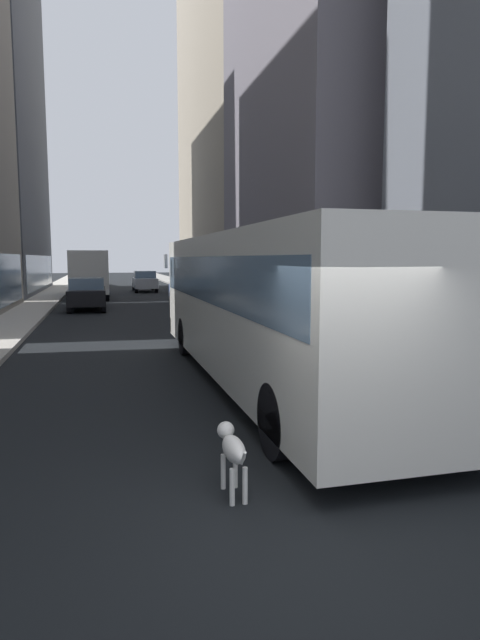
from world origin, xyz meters
The scene contains 13 objects.
ground_plane centered at (0.00, 35.00, 0.00)m, with size 120.00×120.00×0.00m, color black.
sidewalk_left centered at (-5.70, 35.00, 0.07)m, with size 2.40×110.00×0.15m, color #ADA89E.
sidewalk_right centered at (5.70, 35.00, 0.07)m, with size 2.40×110.00×0.15m, color gray.
building_right_mid centered at (11.90, 22.74, 12.90)m, with size 11.75×15.71×25.82m.
building_right_far centered at (11.90, 43.43, 18.77)m, with size 10.80×22.86×37.55m.
transit_bus centered at (1.20, 5.76, 1.78)m, with size 2.78×11.53×3.05m.
car_silver_sedan centered at (1.20, 37.36, 0.82)m, with size 1.71×4.20×1.62m.
car_white_van centered at (-2.80, 47.95, 0.82)m, with size 1.70×4.61×1.62m.
car_black_suv centered at (-2.80, 23.13, 0.82)m, with size 1.79×4.50×1.62m.
car_blue_hatchback centered at (2.80, 25.26, 0.82)m, with size 1.91×4.04×1.62m.
box_truck centered at (-2.80, 31.10, 1.67)m, with size 2.30×7.50×3.05m.
dalmatian_dog centered at (-0.76, 0.75, 0.51)m, with size 0.22×0.96×0.72m.
pedestrian_with_handbag centered at (5.48, 8.90, 1.01)m, with size 0.45×0.34×1.69m.
Camera 1 is at (-2.09, -4.68, 2.58)m, focal length 29.77 mm.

